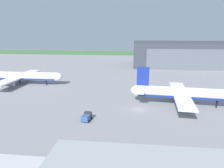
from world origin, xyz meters
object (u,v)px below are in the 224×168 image
airliner_far_left (20,76)px  maintenance_hangar (182,54)px  airliner_near_right (183,93)px  fuel_bowser (87,117)px

airliner_far_left → maintenance_hangar: bearing=35.4°
maintenance_hangar → airliner_far_left: bearing=-144.6°
maintenance_hangar → airliner_far_left: 112.49m
airliner_far_left → airliner_near_right: 75.85m
maintenance_hangar → airliner_far_left: (-91.61, -65.09, -5.01)m
maintenance_hangar → airliner_near_right: maintenance_hangar is taller
maintenance_hangar → airliner_near_right: (-19.08, -87.28, -4.59)m
airliner_far_left → airliner_near_right: size_ratio=1.19×
airliner_near_right → fuel_bowser: size_ratio=9.53×
fuel_bowser → airliner_near_right: bearing=27.6°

